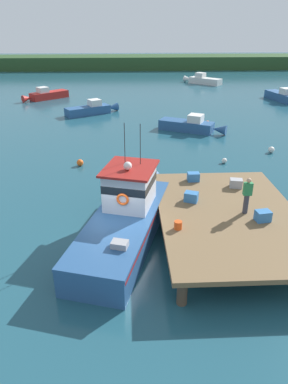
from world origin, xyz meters
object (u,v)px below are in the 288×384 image
object	(u,v)px
moored_boat_far_right	(203,80)
moored_boat_outer_mooring	(91,109)
crate_stack_near_edge	(191,197)
crate_single_far	(263,216)
moored_boat_far_left	(191,125)
mooring_buoy_inshore	(207,123)
crate_single_by_cleat	(236,183)
moored_boat_near_channel	(284,97)
crate_stack_mid_dock	(193,177)
main_fishing_boat	(127,215)
deckhand_by_the_boat	(247,195)
mooring_buoy_channel_marker	(224,161)
bait_bucket	(178,225)
mooring_buoy_outer	(80,163)
moored_boat_off_the_point	(46,95)
mooring_buoy_spare_mooring	(271,150)

from	to	relation	value
moored_boat_far_right	moored_boat_outer_mooring	size ratio (longest dim) A/B	0.99
moored_boat_outer_mooring	moored_boat_far_right	bearing A→B (deg)	51.23
crate_stack_near_edge	crate_single_far	bearing A→B (deg)	-35.60
moored_boat_far_left	mooring_buoy_inshore	bearing A→B (deg)	41.48
moored_boat_outer_mooring	crate_single_far	bearing A→B (deg)	-69.41
crate_single_by_cleat	moored_boat_near_channel	distance (m)	29.62
crate_stack_mid_dock	moored_boat_near_channel	distance (m)	29.79
moored_boat_far_left	main_fishing_boat	bearing A→B (deg)	-108.78
deckhand_by_the_boat	mooring_buoy_channel_marker	size ratio (longest dim) A/B	4.61
main_fishing_boat	crate_single_far	xyz separation A→B (m)	(5.64, -1.11, 0.42)
crate_single_far	bait_bucket	xyz separation A→B (m)	(-3.59, -0.48, -0.05)
crate_single_by_cleat	crate_stack_near_edge	size ratio (longest dim) A/B	1.00
crate_single_far	moored_boat_outer_mooring	bearing A→B (deg)	110.59
bait_bucket	moored_boat_outer_mooring	bearing A→B (deg)	102.61
bait_bucket	mooring_buoy_channel_marker	xyz separation A→B (m)	(4.55, 10.26, -1.19)
mooring_buoy_outer	mooring_buoy_inshore	distance (m)	14.09
crate_stack_mid_dock	moored_boat_off_the_point	bearing A→B (deg)	114.96
moored_boat_far_right	mooring_buoy_spare_mooring	distance (m)	31.55
crate_stack_mid_dock	mooring_buoy_outer	xyz separation A→B (m)	(-6.53, 5.52, -1.20)
crate_single_by_cleat	mooring_buoy_outer	world-z (taller)	crate_single_by_cleat
mooring_buoy_inshore	moored_boat_near_channel	bearing A→B (deg)	43.14
deckhand_by_the_boat	mooring_buoy_spare_mooring	distance (m)	12.43
crate_single_far	moored_boat_far_left	xyz separation A→B (m)	(-0.03, 17.62, -0.92)
crate_single_by_cleat	crate_stack_near_edge	xyz separation A→B (m)	(-2.48, -1.43, 0.01)
moored_boat_far_right	moored_boat_outer_mooring	distance (m)	24.24
moored_boat_far_left	moored_boat_off_the_point	bearing A→B (deg)	135.90
deckhand_by_the_boat	moored_boat_outer_mooring	xyz separation A→B (m)	(-8.62, 23.66, -1.56)
moored_boat_outer_mooring	mooring_buoy_spare_mooring	world-z (taller)	moored_boat_outer_mooring
crate_single_by_cleat	deckhand_by_the_boat	world-z (taller)	deckhand_by_the_boat
crate_stack_near_edge	mooring_buoy_channel_marker	distance (m)	8.75
bait_bucket	mooring_buoy_inshore	xyz separation A→B (m)	(5.34, 19.68, -1.12)
crate_stack_mid_dock	mooring_buoy_channel_marker	bearing A→B (deg)	60.56
deckhand_by_the_boat	moored_boat_far_left	distance (m)	17.00
crate_stack_mid_dock	deckhand_by_the_boat	xyz separation A→B (m)	(1.64, -3.53, 0.64)
main_fishing_boat	mooring_buoy_channel_marker	world-z (taller)	main_fishing_boat
crate_stack_near_edge	mooring_buoy_outer	xyz separation A→B (m)	(-6.03, 7.84, -1.20)
moored_boat_far_right	crate_stack_near_edge	bearing A→B (deg)	-101.88
bait_bucket	moored_boat_outer_mooring	xyz separation A→B (m)	(-5.56, 24.84, -0.87)
crate_stack_near_edge	mooring_buoy_inshore	world-z (taller)	crate_stack_near_edge
moored_boat_far_right	moored_boat_near_channel	bearing A→B (deg)	-62.33
mooring_buoy_outer	bait_bucket	bearing A→B (deg)	-63.48
moored_boat_near_channel	moored_boat_outer_mooring	bearing A→B (deg)	-166.22
moored_boat_far_left	moored_boat_outer_mooring	bearing A→B (deg)	143.57
main_fishing_boat	crate_stack_mid_dock	xyz separation A→B (m)	(3.47, 3.11, 0.41)
crate_single_far	moored_boat_near_channel	size ratio (longest dim) A/B	0.09
mooring_buoy_channel_marker	mooring_buoy_spare_mooring	distance (m)	4.40
deckhand_by_the_boat	mooring_buoy_outer	world-z (taller)	deckhand_by_the_boat
moored_boat_off_the_point	moored_boat_outer_mooring	xyz separation A→B (m)	(6.15, -8.06, -0.01)
crate_stack_mid_dock	crate_stack_near_edge	xyz separation A→B (m)	(-0.50, -2.32, 0.00)
moored_boat_outer_mooring	mooring_buoy_channel_marker	xyz separation A→B (m)	(10.11, -14.58, -0.32)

